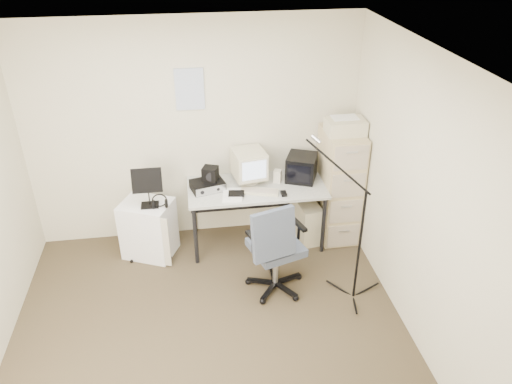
{
  "coord_description": "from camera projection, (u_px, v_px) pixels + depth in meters",
  "views": [
    {
      "loc": [
        -0.08,
        -3.26,
        3.39
      ],
      "look_at": [
        0.55,
        0.95,
        0.95
      ],
      "focal_mm": 35.0,
      "sensor_mm": 36.0,
      "label": 1
    }
  ],
  "objects": [
    {
      "name": "papers",
      "position": [
        233.0,
        195.0,
        5.28
      ],
      "size": [
        0.24,
        0.31,
        0.02
      ],
      "primitive_type": "cube",
      "rotation": [
        0.0,
        0.0,
        -0.14
      ],
      "color": "white",
      "rests_on": "desk"
    },
    {
      "name": "filing_cabinet",
      "position": [
        339.0,
        185.0,
        5.64
      ],
      "size": [
        0.4,
        0.6,
        1.3
      ],
      "primitive_type": "cube",
      "color": "tan",
      "rests_on": "floor"
    },
    {
      "name": "floor",
      "position": [
        211.0,
        340.0,
        4.5
      ],
      "size": [
        3.6,
        3.6,
        0.01
      ],
      "primitive_type": "cube",
      "color": "#3B3624",
      "rests_on": "ground"
    },
    {
      "name": "mic_stand",
      "position": [
        361.0,
        230.0,
        4.61
      ],
      "size": [
        0.03,
        0.03,
        1.59
      ],
      "primitive_type": "cylinder",
      "rotation": [
        0.0,
        0.0,
        2.44
      ],
      "color": "black",
      "rests_on": "floor"
    },
    {
      "name": "wall_calendar",
      "position": [
        190.0,
        89.0,
        5.15
      ],
      "size": [
        0.3,
        0.02,
        0.44
      ],
      "primitive_type": "cube",
      "color": "white",
      "rests_on": "wall_back"
    },
    {
      "name": "crt_monitor",
      "position": [
        249.0,
        167.0,
        5.46
      ],
      "size": [
        0.39,
        0.4,
        0.37
      ],
      "primitive_type": "cube",
      "rotation": [
        0.0,
        0.0,
        0.17
      ],
      "color": "beige",
      "rests_on": "desk"
    },
    {
      "name": "music_stand",
      "position": [
        148.0,
        187.0,
        5.15
      ],
      "size": [
        0.35,
        0.26,
        0.45
      ],
      "primitive_type": "cube",
      "rotation": [
        0.0,
        0.0,
        -0.35
      ],
      "color": "black",
      "rests_on": "side_cart"
    },
    {
      "name": "wall_back",
      "position": [
        194.0,
        133.0,
        5.42
      ],
      "size": [
        3.6,
        0.02,
        2.5
      ],
      "primitive_type": "cube",
      "color": "beige",
      "rests_on": "ground"
    },
    {
      "name": "headphones",
      "position": [
        160.0,
        203.0,
        5.21
      ],
      "size": [
        0.19,
        0.19,
        0.03
      ],
      "primitive_type": "torus",
      "rotation": [
        0.0,
        0.0,
        -0.09
      ],
      "color": "black",
      "rests_on": "side_cart"
    },
    {
      "name": "crt_tv",
      "position": [
        301.0,
        167.0,
        5.54
      ],
      "size": [
        0.41,
        0.42,
        0.28
      ],
      "primitive_type": "cube",
      "rotation": [
        0.0,
        0.0,
        -0.4
      ],
      "color": "black",
      "rests_on": "desk"
    },
    {
      "name": "desk",
      "position": [
        256.0,
        215.0,
        5.64
      ],
      "size": [
        1.5,
        0.7,
        0.73
      ],
      "primitive_type": "cube",
      "color": "beige",
      "rests_on": "floor"
    },
    {
      "name": "side_cart",
      "position": [
        149.0,
        228.0,
        5.47
      ],
      "size": [
        0.65,
        0.59,
        0.65
      ],
      "primitive_type": "cube",
      "rotation": [
        0.0,
        0.0,
        -0.42
      ],
      "color": "white",
      "rests_on": "floor"
    },
    {
      "name": "keyboard",
      "position": [
        260.0,
        191.0,
        5.34
      ],
      "size": [
        0.43,
        0.25,
        0.02
      ],
      "primitive_type": "cube",
      "rotation": [
        0.0,
        0.0,
        -0.29
      ],
      "color": "beige",
      "rests_on": "desk"
    },
    {
      "name": "mouse",
      "position": [
        284.0,
        194.0,
        5.29
      ],
      "size": [
        0.06,
        0.1,
        0.03
      ],
      "primitive_type": "cube",
      "rotation": [
        0.0,
        0.0,
        -0.02
      ],
      "color": "black",
      "rests_on": "desk"
    },
    {
      "name": "desk_speaker",
      "position": [
        277.0,
        176.0,
        5.51
      ],
      "size": [
        0.1,
        0.1,
        0.15
      ],
      "primitive_type": "cube",
      "rotation": [
        0.0,
        0.0,
        -0.4
      ],
      "color": "beige",
      "rests_on": "desk"
    },
    {
      "name": "printer",
      "position": [
        345.0,
        126.0,
        5.25
      ],
      "size": [
        0.41,
        0.28,
        0.16
      ],
      "primitive_type": "cube",
      "rotation": [
        0.0,
        0.0,
        -0.01
      ],
      "color": "beige",
      "rests_on": "filing_cabinet"
    },
    {
      "name": "pc_tower",
      "position": [
        306.0,
        219.0,
        5.8
      ],
      "size": [
        0.29,
        0.52,
        0.47
      ],
      "primitive_type": "cube",
      "rotation": [
        0.0,
        0.0,
        0.13
      ],
      "color": "beige",
      "rests_on": "floor"
    },
    {
      "name": "office_chair",
      "position": [
        276.0,
        246.0,
        4.86
      ],
      "size": [
        0.76,
        0.76,
        1.04
      ],
      "primitive_type": "cube",
      "rotation": [
        0.0,
        0.0,
        0.31
      ],
      "color": "#353F4B",
      "rests_on": "floor"
    },
    {
      "name": "wall_right",
      "position": [
        423.0,
        206.0,
        4.1
      ],
      "size": [
        0.02,
        3.6,
        2.5
      ],
      "primitive_type": "cube",
      "color": "beige",
      "rests_on": "ground"
    },
    {
      "name": "radio_receiver",
      "position": [
        207.0,
        185.0,
        5.38
      ],
      "size": [
        0.4,
        0.32,
        0.1
      ],
      "primitive_type": "cube",
      "rotation": [
        0.0,
        0.0,
        0.25
      ],
      "color": "black",
      "rests_on": "desk"
    },
    {
      "name": "ceiling",
      "position": [
        194.0,
        64.0,
        3.25
      ],
      "size": [
        3.6,
        3.6,
        0.01
      ],
      "primitive_type": "cube",
      "color": "white",
      "rests_on": "ground"
    },
    {
      "name": "radio_speaker",
      "position": [
        210.0,
        174.0,
        5.34
      ],
      "size": [
        0.2,
        0.19,
        0.15
      ],
      "primitive_type": "cube",
      "rotation": [
        0.0,
        0.0,
        -0.36
      ],
      "color": "black",
      "rests_on": "radio_receiver"
    }
  ]
}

